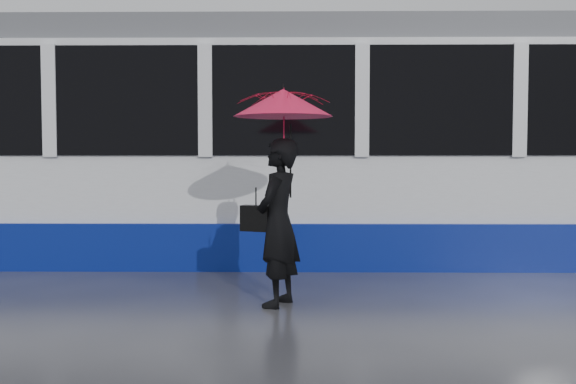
{
  "coord_description": "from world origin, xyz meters",
  "views": [
    {
      "loc": [
        1.09,
        -6.94,
        1.46
      ],
      "look_at": [
        1.0,
        -0.07,
        1.1
      ],
      "focal_mm": 40.0,
      "sensor_mm": 36.0,
      "label": 1
    }
  ],
  "objects": [
    {
      "name": "tram",
      "position": [
        2.43,
        2.5,
        1.64
      ],
      "size": [
        26.0,
        2.56,
        3.35
      ],
      "color": "white",
      "rests_on": "ground"
    },
    {
      "name": "handbag",
      "position": [
        0.69,
        -0.62,
        0.87
      ],
      "size": [
        0.32,
        0.22,
        0.44
      ],
      "rotation": [
        0.0,
        0.0,
        -0.36
      ],
      "color": "black",
      "rests_on": "ground"
    },
    {
      "name": "umbrella",
      "position": [
        0.96,
        -0.64,
        1.82
      ],
      "size": [
        1.25,
        1.25,
        1.12
      ],
      "rotation": [
        0.0,
        0.0,
        -0.36
      ],
      "color": "#F8149B",
      "rests_on": "ground"
    },
    {
      "name": "rails",
      "position": [
        0.0,
        2.5,
        0.01
      ],
      "size": [
        34.0,
        1.51,
        0.02
      ],
      "color": "#3F3D38",
      "rests_on": "ground"
    },
    {
      "name": "woman",
      "position": [
        0.91,
        -0.64,
        0.83
      ],
      "size": [
        0.58,
        0.7,
        1.66
      ],
      "primitive_type": "imported",
      "rotation": [
        0.0,
        0.0,
        -1.93
      ],
      "color": "black",
      "rests_on": "ground"
    },
    {
      "name": "ground",
      "position": [
        0.0,
        0.0,
        0.0
      ],
      "size": [
        90.0,
        90.0,
        0.0
      ],
      "primitive_type": "plane",
      "color": "#2C2C32",
      "rests_on": "ground"
    }
  ]
}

